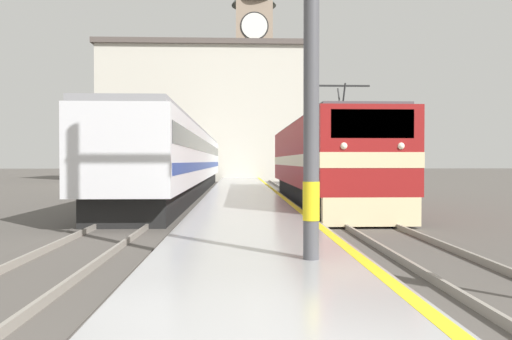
{
  "coord_description": "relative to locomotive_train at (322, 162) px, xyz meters",
  "views": [
    {
      "loc": [
        -0.32,
        -4.32,
        1.9
      ],
      "look_at": [
        0.76,
        24.87,
        1.4
      ],
      "focal_mm": 35.0,
      "sensor_mm": 36.0,
      "label": 1
    }
  ],
  "objects": [
    {
      "name": "ground_plane",
      "position": [
        -3.4,
        12.44,
        -1.88
      ],
      "size": [
        200.0,
        200.0,
        0.0
      ],
      "primitive_type": "plane",
      "color": "#514C47"
    },
    {
      "name": "platform",
      "position": [
        -3.4,
        7.44,
        -1.68
      ],
      "size": [
        3.49,
        140.0,
        0.39
      ],
      "color": "#999999",
      "rests_on": "ground"
    },
    {
      "name": "rail_track_near",
      "position": [
        0.0,
        7.44,
        -1.85
      ],
      "size": [
        2.83,
        140.0,
        0.16
      ],
      "color": "#514C47",
      "rests_on": "ground"
    },
    {
      "name": "rail_track_far",
      "position": [
        -6.95,
        7.44,
        -1.85
      ],
      "size": [
        2.83,
        140.0,
        0.16
      ],
      "color": "#514C47",
      "rests_on": "ground"
    },
    {
      "name": "locomotive_train",
      "position": [
        0.0,
        0.0,
        0.0
      ],
      "size": [
        2.92,
        16.69,
        4.64
      ],
      "color": "black",
      "rests_on": "ground"
    },
    {
      "name": "passenger_train",
      "position": [
        -6.95,
        7.59,
        0.12
      ],
      "size": [
        2.92,
        32.41,
        3.69
      ],
      "color": "black",
      "rests_on": "ground"
    },
    {
      "name": "clock_tower",
      "position": [
        -1.77,
        37.91,
        11.14
      ],
      "size": [
        5.32,
        5.32,
        24.34
      ],
      "color": "gray",
      "rests_on": "ground"
    },
    {
      "name": "station_building",
      "position": [
        -6.8,
        29.19,
        4.83
      ],
      "size": [
        20.97,
        9.33,
        13.36
      ],
      "color": "beige",
      "rests_on": "ground"
    }
  ]
}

